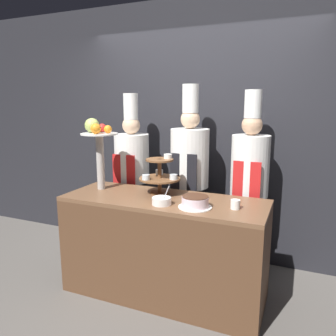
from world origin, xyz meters
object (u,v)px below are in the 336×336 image
cup_white (235,204)px  chef_center_right (249,181)px  chef_left (132,173)px  chef_center_left (189,174)px  serving_bowl_near (162,201)px  tiered_stand (160,175)px  cake_round (195,202)px  fruit_pedestal (98,139)px

cup_white → chef_center_right: bearing=89.8°
cup_white → chef_left: (-1.27, 0.64, 0.02)m
chef_center_left → chef_center_right: 0.60m
chef_center_left → serving_bowl_near: bearing=-88.2°
chef_center_left → chef_center_right: (0.60, 0.00, -0.02)m
tiered_stand → cake_round: 0.51m
tiered_stand → chef_left: bearing=139.7°
tiered_stand → cup_white: 0.76m
serving_bowl_near → chef_center_right: chef_center_right is taller
tiered_stand → chef_center_right: (0.72, 0.46, -0.09)m
chef_center_left → chef_left: bearing=180.0°
fruit_pedestal → cake_round: size_ratio=2.53×
tiered_stand → cup_white: size_ratio=5.03×
cake_round → chef_left: chef_left is taller
tiered_stand → chef_left: chef_left is taller
cake_round → serving_bowl_near: (-0.28, -0.03, -0.01)m
tiered_stand → chef_left: size_ratio=0.21×
chef_center_left → cake_round: bearing=-67.5°
cake_round → fruit_pedestal: bearing=169.1°
chef_center_right → fruit_pedestal: bearing=-158.4°
chef_center_right → chef_left: bearing=180.0°
fruit_pedestal → chef_center_left: chef_center_left is taller
serving_bowl_near → chef_left: size_ratio=0.09×
chef_center_left → chef_center_right: chef_center_left is taller
serving_bowl_near → chef_center_right: 0.95m
serving_bowl_near → cup_white: bearing=11.8°
cup_white → fruit_pedestal: bearing=175.3°
cup_white → chef_center_left: chef_center_left is taller
tiered_stand → chef_center_right: size_ratio=0.20×
chef_left → chef_center_right: chef_center_right is taller
chef_center_left → cup_white: bearing=-46.7°
tiered_stand → fruit_pedestal: (-0.61, -0.07, 0.30)m
tiered_stand → cake_round: size_ratio=1.41×
tiered_stand → chef_center_left: chef_center_left is taller
chef_left → chef_center_right: (1.27, -0.00, 0.02)m
chef_center_left → chef_center_right: size_ratio=1.03×
fruit_pedestal → chef_center_left: size_ratio=0.36×
tiered_stand → chef_center_left: bearing=75.2°
tiered_stand → cup_white: bearing=-13.6°
cake_round → chef_center_left: 0.79m
serving_bowl_near → tiered_stand: bearing=116.4°
chef_center_right → chef_center_left: bearing=-180.0°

